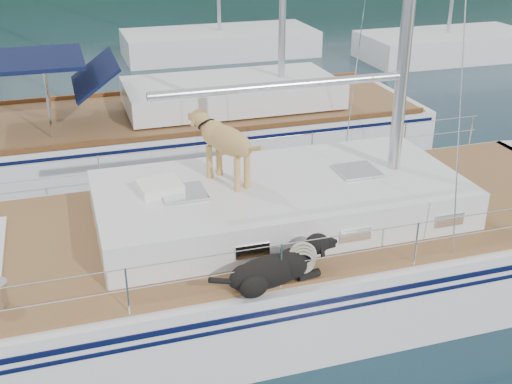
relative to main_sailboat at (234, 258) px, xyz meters
name	(u,v)px	position (x,y,z in m)	size (l,w,h in m)	color
ground	(228,298)	(-0.09, 0.00, -0.68)	(120.00, 120.00, 0.00)	black
main_sailboat	(234,258)	(0.00, 0.00, 0.00)	(12.00, 3.91, 14.01)	white
neighbor_sailboat	(186,131)	(0.52, 5.91, -0.05)	(11.00, 3.50, 13.30)	white
bg_boat_center	(220,44)	(3.91, 16.00, -0.23)	(7.20, 3.00, 11.65)	white
bg_boat_east	(446,46)	(11.91, 13.00, -0.22)	(6.40, 3.00, 11.65)	white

